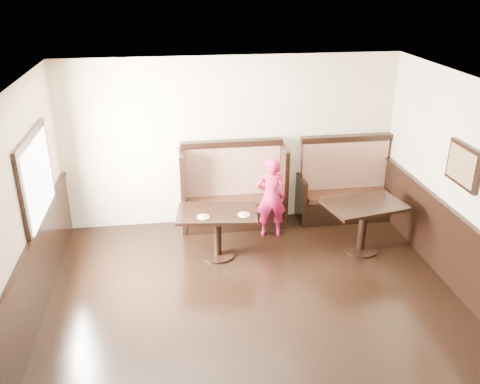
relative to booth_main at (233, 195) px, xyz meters
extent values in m
plane|color=black|center=(0.00, -3.30, -0.53)|extent=(7.00, 7.00, 0.00)
plane|color=beige|center=(0.00, 0.20, 0.87)|extent=(5.50, 0.00, 5.50)
plane|color=white|center=(0.00, -3.30, 2.27)|extent=(7.00, 7.00, 0.00)
cube|color=black|center=(-2.72, -3.30, -0.03)|extent=(0.05, 6.90, 1.00)
cube|color=black|center=(-2.71, -1.40, 1.02)|extent=(0.05, 1.50, 1.20)
cube|color=white|center=(-2.69, -1.40, 1.02)|extent=(0.01, 1.30, 1.00)
cube|color=black|center=(2.71, -2.10, 1.17)|extent=(0.04, 0.70, 0.55)
cube|color=olive|center=(2.69, -2.10, 1.17)|extent=(0.01, 0.60, 0.45)
cube|color=black|center=(0.00, -0.08, -0.32)|extent=(1.60, 0.50, 0.42)
cube|color=#321A10|center=(0.00, -0.08, -0.07)|extent=(1.54, 0.46, 0.09)
cube|color=#521020|center=(0.00, 0.13, 0.37)|extent=(1.60, 0.12, 0.92)
cube|color=black|center=(0.00, 0.13, 0.87)|extent=(1.68, 0.16, 0.10)
cube|color=black|center=(-0.84, 0.02, 0.15)|extent=(0.07, 0.72, 1.36)
cube|color=black|center=(0.84, 0.02, 0.15)|extent=(0.07, 0.72, 1.36)
cube|color=black|center=(1.95, -0.08, -0.32)|extent=(1.50, 0.50, 0.42)
cube|color=#321A10|center=(1.95, -0.08, -0.07)|extent=(1.44, 0.46, 0.09)
cube|color=#521020|center=(1.95, 0.13, 0.37)|extent=(1.50, 0.12, 0.92)
cube|color=black|center=(1.95, 0.13, 0.87)|extent=(1.58, 0.16, 0.10)
cube|color=black|center=(1.16, 0.02, -0.13)|extent=(0.07, 0.72, 0.80)
cube|color=black|center=(2.74, 0.02, -0.13)|extent=(0.07, 0.72, 0.80)
cube|color=black|center=(-0.37, -1.03, 0.19)|extent=(1.25, 0.86, 0.05)
cylinder|color=black|center=(-0.37, -1.03, -0.18)|extent=(0.12, 0.12, 0.68)
cylinder|color=black|center=(-0.37, -1.03, -0.51)|extent=(0.51, 0.51, 0.03)
cube|color=black|center=(1.84, -1.18, 0.24)|extent=(1.28, 0.97, 0.05)
cylinder|color=black|center=(1.84, -1.18, -0.15)|extent=(0.12, 0.12, 0.73)
cylinder|color=black|center=(1.84, -1.18, -0.51)|extent=(0.54, 0.54, 0.03)
imported|color=#B41340|center=(0.55, -0.48, 0.14)|extent=(0.52, 0.37, 1.34)
cylinder|color=white|center=(-0.58, -1.18, 0.22)|extent=(0.18, 0.18, 0.01)
cylinder|color=tan|center=(-0.58, -1.18, 0.23)|extent=(0.11, 0.11, 0.01)
cylinder|color=#EABA54|center=(-0.58, -1.18, 0.25)|extent=(0.09, 0.09, 0.01)
cylinder|color=white|center=(0.00, -1.19, 0.22)|extent=(0.17, 0.17, 0.01)
cylinder|color=tan|center=(0.00, -1.19, 0.23)|extent=(0.11, 0.11, 0.01)
cylinder|color=#EABA54|center=(0.00, -1.19, 0.25)|extent=(0.09, 0.09, 0.01)
camera|label=1|loc=(-0.99, -7.72, 3.47)|focal=38.00mm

